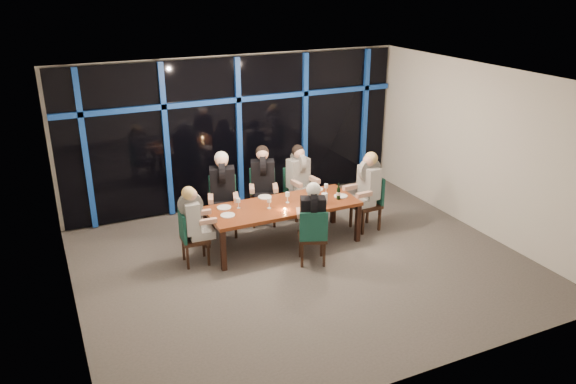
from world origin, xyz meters
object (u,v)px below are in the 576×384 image
(chair_far_right, at_px, (297,189))
(diner_far_left, at_px, (222,182))
(diner_end_right, at_px, (367,180))
(chair_far_mid, at_px, (263,193))
(chair_end_right, at_px, (370,200))
(diner_far_mid, at_px, (263,174))
(water_pitcher, at_px, (324,199))
(dining_table, at_px, (283,208))
(diner_end_left, at_px, (193,214))
(diner_near_mid, at_px, (313,210))
(chair_near_mid, at_px, (313,234))
(diner_far_right, at_px, (299,171))
(chair_end_left, at_px, (190,235))
(wine_bottle, at_px, (339,193))
(chair_far_left, at_px, (223,202))

(chair_far_right, height_order, diner_far_left, diner_far_left)
(chair_far_right, bearing_deg, diner_end_right, -59.32)
(chair_far_mid, xyz_separation_m, chair_far_right, (0.70, -0.01, -0.03))
(chair_far_mid, distance_m, chair_end_right, 2.00)
(diner_far_mid, bearing_deg, water_pitcher, -43.89)
(dining_table, relative_size, diner_end_left, 2.92)
(diner_near_mid, bearing_deg, chair_near_mid, 90.00)
(chair_far_right, relative_size, diner_end_right, 1.00)
(diner_end_left, relative_size, diner_end_right, 0.91)
(diner_far_right, relative_size, diner_end_left, 1.08)
(diner_end_left, bearing_deg, diner_near_mid, -110.39)
(diner_far_left, bearing_deg, diner_end_left, -115.88)
(chair_far_mid, height_order, water_pitcher, chair_far_mid)
(chair_far_right, relative_size, water_pitcher, 5.17)
(chair_near_mid, relative_size, diner_far_left, 0.93)
(chair_far_mid, relative_size, chair_end_right, 1.03)
(dining_table, bearing_deg, chair_end_left, -179.66)
(diner_far_mid, relative_size, diner_near_mid, 1.08)
(diner_far_mid, bearing_deg, dining_table, -72.54)
(wine_bottle, bearing_deg, diner_end_right, 11.33)
(chair_end_right, relative_size, wine_bottle, 3.40)
(diner_end_left, bearing_deg, diner_far_left, -39.35)
(chair_far_left, relative_size, chair_far_mid, 1.02)
(diner_far_mid, height_order, diner_near_mid, diner_far_mid)
(chair_near_mid, height_order, water_pitcher, chair_near_mid)
(diner_far_right, bearing_deg, chair_far_mid, 164.42)
(chair_far_right, bearing_deg, diner_end_left, -163.92)
(chair_far_left, distance_m, diner_end_left, 1.26)
(chair_far_right, height_order, wine_bottle, wine_bottle)
(wine_bottle, bearing_deg, diner_far_mid, 129.31)
(chair_near_mid, xyz_separation_m, diner_end_right, (1.51, 0.80, 0.43))
(chair_end_right, height_order, diner_far_mid, diner_far_mid)
(diner_far_mid, relative_size, diner_end_left, 1.13)
(water_pitcher, bearing_deg, wine_bottle, 13.77)
(chair_end_left, bearing_deg, diner_end_left, -90.00)
(chair_near_mid, xyz_separation_m, diner_far_left, (-0.93, 1.69, 0.47))
(wine_bottle, bearing_deg, chair_far_right, 99.83)
(chair_end_left, relative_size, diner_near_mid, 0.98)
(diner_far_right, bearing_deg, chair_far_right, 90.00)
(chair_end_right, height_order, chair_near_mid, chair_end_right)
(chair_far_right, xyz_separation_m, diner_far_right, (0.01, -0.08, 0.39))
(chair_far_right, distance_m, water_pitcher, 1.34)
(diner_far_mid, bearing_deg, chair_near_mid, -67.59)
(chair_far_left, xyz_separation_m, chair_far_mid, (0.83, 0.14, -0.01))
(chair_far_mid, bearing_deg, chair_end_left, -129.03)
(diner_near_mid, relative_size, wine_bottle, 3.16)
(chair_near_mid, distance_m, water_pitcher, 0.85)
(water_pitcher, bearing_deg, diner_near_mid, -133.37)
(diner_far_left, bearing_deg, chair_near_mid, -44.20)
(chair_far_mid, distance_m, diner_end_left, 1.97)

